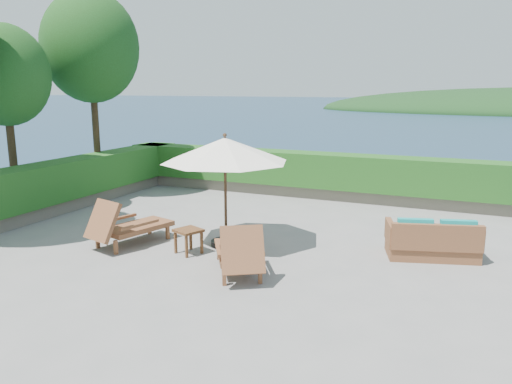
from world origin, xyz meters
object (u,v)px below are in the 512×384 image
at_px(lounge_left, 127,225).
at_px(side_table, 188,234).
at_px(patio_umbrella, 225,151).
at_px(lounge_right, 239,251).
at_px(wicker_loveseat, 432,242).

xyz_separation_m(lounge_left, side_table, (1.47, 0.06, -0.02)).
relative_size(patio_umbrella, lounge_left, 1.49).
distance_m(lounge_left, side_table, 1.47).
relative_size(lounge_right, wicker_loveseat, 1.00).
xyz_separation_m(patio_umbrella, lounge_right, (0.97, -1.40, -1.58)).
height_order(patio_umbrella, side_table, patio_umbrella).
relative_size(side_table, wicker_loveseat, 0.33).
bearing_deg(lounge_left, wicker_loveseat, 32.03).
xyz_separation_m(lounge_left, wicker_loveseat, (5.96, 1.74, -0.11)).
bearing_deg(wicker_loveseat, lounge_right, -159.69).
bearing_deg(side_table, lounge_left, -177.59).
height_order(patio_umbrella, lounge_left, patio_umbrella).
relative_size(patio_umbrella, side_table, 4.66).
height_order(lounge_right, side_table, lounge_right).
xyz_separation_m(patio_umbrella, side_table, (-0.44, -0.79, -1.58)).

